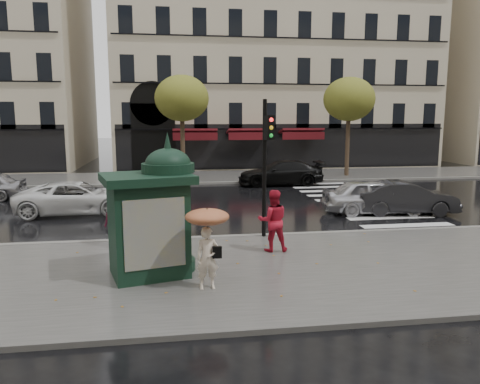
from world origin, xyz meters
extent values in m
plane|color=black|center=(0.00, 0.00, 0.00)|extent=(160.00, 160.00, 0.00)
cube|color=#474744|center=(0.00, -0.50, 0.06)|extent=(90.00, 7.00, 0.12)
cube|color=#474744|center=(0.00, 19.00, 0.06)|extent=(90.00, 6.00, 0.12)
cube|color=slate|center=(0.00, 3.00, 0.07)|extent=(90.00, 0.25, 0.14)
cube|color=slate|center=(0.00, 16.00, 0.07)|extent=(90.00, 0.25, 0.14)
cube|color=silver|center=(6.00, 9.60, 0.01)|extent=(3.60, 11.75, 0.01)
cube|color=#B7A88C|center=(6.00, 30.00, 10.00)|extent=(26.00, 14.00, 20.00)
cylinder|color=#38281C|center=(-2.00, 18.00, 2.60)|extent=(0.28, 0.28, 5.20)
ellipsoid|color=#58601E|center=(-2.00, 18.00, 5.20)|extent=(3.40, 3.40, 2.89)
cylinder|color=#38281C|center=(9.00, 18.00, 2.60)|extent=(0.28, 0.28, 5.20)
ellipsoid|color=#58601E|center=(9.00, 18.00, 5.20)|extent=(3.40, 3.40, 2.89)
imported|color=beige|center=(-2.00, -1.72, 0.85)|extent=(0.56, 0.39, 1.46)
cylinder|color=black|center=(-2.00, -1.72, 1.33)|extent=(0.02, 0.02, 0.92)
ellipsoid|color=#B52B21|center=(-2.00, -1.72, 1.82)|extent=(1.01, 1.01, 0.35)
cone|color=black|center=(-2.00, -1.72, 2.02)|extent=(0.04, 0.04, 0.08)
cube|color=black|center=(-1.79, -1.78, 0.99)|extent=(0.21, 0.10, 0.27)
imported|color=red|center=(0.15, 1.08, 1.04)|extent=(0.93, 0.74, 1.83)
imported|color=#501023|center=(-4.34, 2.15, 1.09)|extent=(1.02, 0.74, 1.94)
cylinder|color=black|center=(-2.86, -0.24, 0.26)|extent=(1.29, 1.29, 0.28)
cylinder|color=maroon|center=(-2.86, -0.24, 1.55)|extent=(1.11, 1.11, 2.30)
cylinder|color=black|center=(-2.86, -0.24, 2.79)|extent=(1.33, 1.33, 0.23)
ellipsoid|color=black|center=(-2.86, -0.24, 2.89)|extent=(1.14, 1.14, 0.80)
cone|color=black|center=(-2.86, -0.24, 3.48)|extent=(0.18, 0.18, 0.41)
cylinder|color=black|center=(0.23, 2.80, 2.37)|extent=(0.13, 0.13, 4.50)
cube|color=black|center=(0.33, 2.57, 3.72)|extent=(0.34, 0.30, 0.79)
cube|color=black|center=(-3.38, -0.53, 1.29)|extent=(2.09, 1.85, 2.34)
cube|color=black|center=(-3.38, -0.53, 2.57)|extent=(2.49, 2.25, 0.20)
imported|color=silver|center=(5.68, 6.30, 0.74)|extent=(4.50, 2.15, 1.48)
imported|color=#232326|center=(6.93, 5.99, 0.69)|extent=(4.35, 2.02, 1.38)
imported|color=silver|center=(-6.70, 8.06, 0.69)|extent=(5.04, 2.48, 1.38)
imported|color=black|center=(3.69, 14.97, 0.73)|extent=(5.11, 2.21, 1.47)
camera|label=1|loc=(-2.79, -12.09, 4.07)|focal=35.00mm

